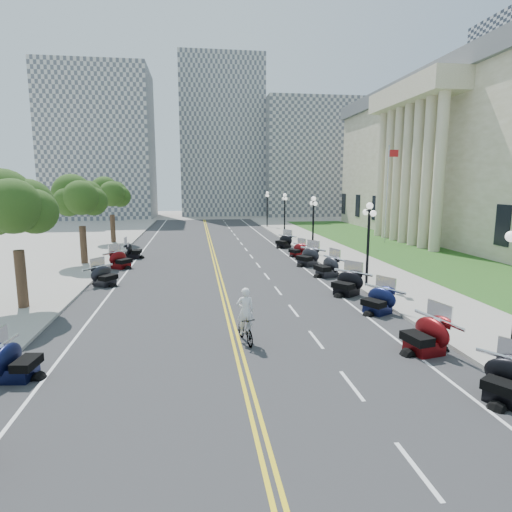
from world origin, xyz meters
name	(u,v)px	position (x,y,z in m)	size (l,w,h in m)	color
ground	(229,313)	(0.00, 0.00, 0.00)	(160.00, 160.00, 0.00)	gray
road	(218,272)	(0.00, 10.00, 0.00)	(16.00, 90.00, 0.01)	#333335
centerline_yellow_a	(216,272)	(-0.12, 10.00, 0.01)	(0.12, 90.00, 0.00)	yellow
centerline_yellow_b	(219,271)	(0.12, 10.00, 0.01)	(0.12, 90.00, 0.00)	yellow
edge_line_north	(305,269)	(6.40, 10.00, 0.01)	(0.12, 90.00, 0.00)	white
edge_line_south	(125,274)	(-6.40, 10.00, 0.01)	(0.12, 90.00, 0.00)	white
lane_dash_3	(417,470)	(3.20, -12.00, 0.01)	(0.12, 2.00, 0.00)	white
lane_dash_4	(352,385)	(3.20, -8.00, 0.01)	(0.12, 2.00, 0.00)	white
lane_dash_5	(316,339)	(3.20, -4.00, 0.01)	(0.12, 2.00, 0.00)	white
lane_dash_6	(293,310)	(3.20, 0.00, 0.01)	(0.12, 2.00, 0.00)	white
lane_dash_7	(278,291)	(3.20, 4.00, 0.01)	(0.12, 2.00, 0.00)	white
lane_dash_8	(267,276)	(3.20, 8.00, 0.01)	(0.12, 2.00, 0.00)	white
lane_dash_9	(258,265)	(3.20, 12.00, 0.01)	(0.12, 2.00, 0.00)	white
lane_dash_10	(251,256)	(3.20, 16.00, 0.01)	(0.12, 2.00, 0.00)	white
lane_dash_11	(246,249)	(3.20, 20.00, 0.01)	(0.12, 2.00, 0.00)	white
lane_dash_12	(241,244)	(3.20, 24.00, 0.01)	(0.12, 2.00, 0.00)	white
lane_dash_13	(238,239)	(3.20, 28.00, 0.01)	(0.12, 2.00, 0.00)	white
lane_dash_14	(234,235)	(3.20, 32.00, 0.01)	(0.12, 2.00, 0.00)	white
lane_dash_15	(232,231)	(3.20, 36.00, 0.01)	(0.12, 2.00, 0.00)	white
lane_dash_16	(229,228)	(3.20, 40.00, 0.01)	(0.12, 2.00, 0.00)	white
lane_dash_17	(227,225)	(3.20, 44.00, 0.01)	(0.12, 2.00, 0.00)	white
lane_dash_18	(225,223)	(3.20, 48.00, 0.01)	(0.12, 2.00, 0.00)	white
lane_dash_19	(224,221)	(3.20, 52.00, 0.01)	(0.12, 2.00, 0.00)	white
sidewalk_north	(359,267)	(10.50, 10.00, 0.07)	(5.00, 90.00, 0.15)	#9E9991
sidewalk_south	(62,275)	(-10.50, 10.00, 0.07)	(5.00, 90.00, 0.15)	#9E9991
lawn	(398,249)	(17.50, 18.00, 0.05)	(9.00, 60.00, 0.10)	#356023
distant_block_a	(101,145)	(-18.00, 62.00, 13.00)	(18.00, 14.00, 26.00)	gray
distant_block_b	(221,139)	(4.00, 68.00, 15.00)	(16.00, 12.00, 30.00)	gray
distant_block_c	(313,159)	(22.00, 65.00, 11.00)	(20.00, 14.00, 22.00)	gray
street_lamp_2	(368,245)	(8.60, 4.00, 2.60)	(0.50, 1.20, 4.90)	black
street_lamp_3	(313,225)	(8.60, 16.00, 2.60)	(0.50, 1.20, 4.90)	black
street_lamp_4	(285,215)	(8.60, 28.00, 2.60)	(0.50, 1.20, 4.90)	black
street_lamp_5	(267,209)	(8.60, 40.00, 2.60)	(0.50, 1.20, 4.90)	black
flagpole	(387,195)	(18.00, 22.00, 5.00)	(1.10, 0.20, 10.00)	silver
tree_2	(15,214)	(-10.00, 2.00, 4.75)	(4.80, 4.80, 9.20)	#235619
tree_3	(81,203)	(-10.00, 14.00, 4.75)	(4.80, 4.80, 9.20)	#235619
tree_4	(111,198)	(-10.00, 26.00, 4.75)	(4.80, 4.80, 9.20)	#235619
motorcycle_n_3	(508,379)	(7.24, -9.57, 0.69)	(1.96, 1.96, 1.38)	black
motorcycle_n_4	(425,333)	(6.77, -5.87, 0.75)	(2.15, 2.15, 1.50)	#590A0C
motorcycle_n_5	(378,299)	(7.11, -0.98, 0.70)	(2.00, 2.00, 1.40)	black
motorcycle_n_6	(347,282)	(6.82, 2.53, 0.75)	(2.16, 2.16, 1.51)	black
motorcycle_n_7	(327,266)	(7.17, 7.33, 0.76)	(2.16, 2.16, 1.51)	black
motorcycle_n_8	(307,256)	(6.89, 11.30, 0.77)	(2.20, 2.20, 1.54)	black
motorcycle_n_9	(297,249)	(7.08, 15.45, 0.63)	(1.79, 1.79, 1.26)	#590A0C
motorcycle_n_10	(284,241)	(6.97, 20.59, 0.70)	(2.01, 2.01, 1.40)	black
motorcycle_s_4	(17,359)	(-7.22, -6.04, 0.67)	(1.91, 1.91, 1.34)	black
motorcycle_s_7	(105,275)	(-7.07, 6.74, 0.69)	(1.96, 1.96, 1.37)	black
motorcycle_s_8	(121,259)	(-7.00, 12.22, 0.71)	(2.03, 2.03, 1.42)	#590A0C
motorcycle_s_9	(133,250)	(-6.71, 16.47, 0.72)	(2.05, 2.05, 1.44)	black
bicycle	(245,329)	(0.36, -3.93, 0.55)	(0.52, 1.84, 1.10)	#A51414
cyclist_rider	(245,292)	(0.36, -3.93, 2.04)	(0.69, 0.45, 1.88)	silver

